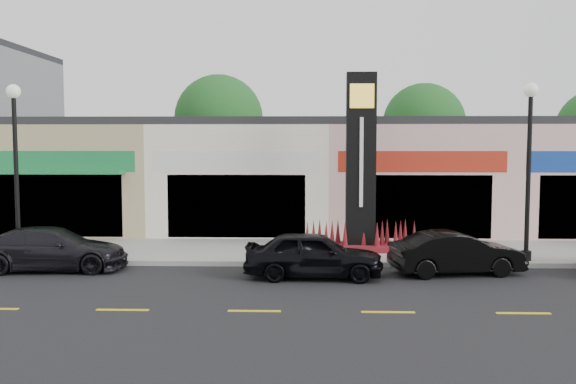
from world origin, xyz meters
The scene contains 15 objects.
ground centered at (0.00, 0.00, 0.00)m, with size 120.00×120.00×0.00m, color black.
sidewalk centered at (0.00, 4.35, 0.07)m, with size 52.00×4.30×0.15m, color gray.
curb centered at (0.00, 2.10, 0.07)m, with size 52.00×0.20×0.15m, color gray.
shop_beige centered at (-8.50, 11.46, 2.40)m, with size 7.00×10.85×4.80m.
shop_cream centered at (-1.50, 11.47, 2.40)m, with size 7.00×10.01×4.80m.
shop_pink_w centered at (5.50, 11.47, 2.40)m, with size 7.00×10.01×4.80m.
shop_pink_e centered at (12.50, 11.47, 2.40)m, with size 7.00×10.01×4.80m.
tree_rear_west centered at (-4.00, 19.50, 5.22)m, with size 5.20×5.20×7.83m.
tree_rear_mid centered at (8.00, 19.50, 4.88)m, with size 4.80×4.80×7.29m.
lamp_west_near centered at (-8.00, 2.50, 3.48)m, with size 0.44×0.44×5.47m.
lamp_east_near centered at (8.00, 2.50, 3.48)m, with size 0.44×0.44×5.47m.
pylon_sign centered at (3.00, 4.20, 2.27)m, with size 4.20×1.30×6.00m.
car_dark_sedan centered at (-6.42, 1.31, 0.64)m, with size 4.41×1.79×1.28m, color black.
car_black_sedan centered at (1.37, 0.50, 0.66)m, with size 3.89×1.56×1.32m, color black.
car_black_conv centered at (5.50, 1.09, 0.62)m, with size 3.77×1.31×1.24m, color black.
Camera 1 is at (1.17, -16.43, 3.76)m, focal length 38.00 mm.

